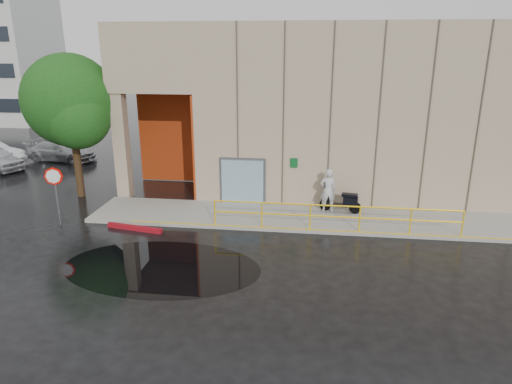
# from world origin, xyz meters

# --- Properties ---
(ground) EXTENTS (120.00, 120.00, 0.00)m
(ground) POSITION_xyz_m (0.00, 0.00, 0.00)
(ground) COLOR black
(ground) RESTS_ON ground
(sidewalk) EXTENTS (20.00, 3.00, 0.15)m
(sidewalk) POSITION_xyz_m (4.00, 4.50, 0.07)
(sidewalk) COLOR gray
(sidewalk) RESTS_ON ground
(building) EXTENTS (20.00, 10.17, 8.00)m
(building) POSITION_xyz_m (5.10, 10.98, 4.21)
(building) COLOR tan
(building) RESTS_ON ground
(guardrail) EXTENTS (9.56, 0.06, 1.03)m
(guardrail) POSITION_xyz_m (4.25, 3.15, 0.68)
(guardrail) COLOR yellow
(guardrail) RESTS_ON sidewalk
(person) EXTENTS (0.75, 0.55, 1.90)m
(person) POSITION_xyz_m (4.02, 5.27, 1.10)
(person) COLOR #BABABF
(person) RESTS_ON sidewalk
(scooter) EXTENTS (1.82, 0.91, 1.38)m
(scooter) POSITION_xyz_m (4.59, 5.26, 0.94)
(scooter) COLOR black
(scooter) RESTS_ON sidewalk
(stop_sign) EXTENTS (0.72, 0.21, 2.44)m
(stop_sign) POSITION_xyz_m (-6.90, 2.67, 1.79)
(stop_sign) COLOR #5C5C61
(stop_sign) RESTS_ON ground
(red_curb) EXTENTS (2.39, 0.62, 0.18)m
(red_curb) POSITION_xyz_m (-3.64, 2.50, 0.09)
(red_curb) COLOR maroon
(red_curb) RESTS_ON ground
(puddle) EXTENTS (6.74, 4.24, 0.01)m
(puddle) POSITION_xyz_m (-1.54, -0.48, 0.00)
(puddle) COLOR black
(puddle) RESTS_ON ground
(car_c) EXTENTS (4.65, 2.36, 1.29)m
(car_c) POSITION_xyz_m (-12.61, 13.02, 0.65)
(car_c) COLOR #A3A5AA
(car_c) RESTS_ON ground
(tree_near) EXTENTS (4.25, 4.25, 6.76)m
(tree_near) POSITION_xyz_m (-7.74, 6.23, 4.46)
(tree_near) COLOR #321F10
(tree_near) RESTS_ON ground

